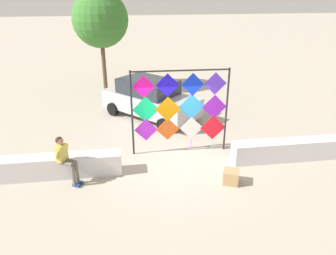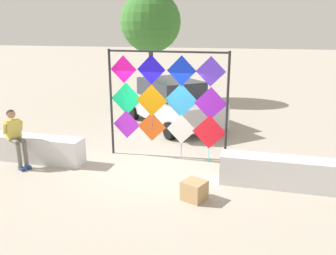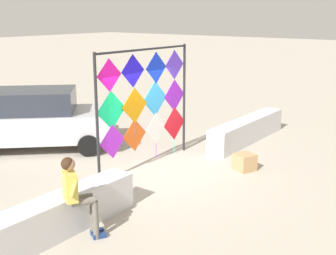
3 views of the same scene
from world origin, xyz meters
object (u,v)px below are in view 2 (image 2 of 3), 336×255
Objects in this scene: kite_display_rack at (167,98)px; tree_far_right at (149,20)px; cardboard_box_large at (194,190)px; seated_vendor at (15,134)px; parked_car at (172,102)px.

tree_far_right reaches higher than kite_display_rack.
seated_vendor is at bearing 172.13° from cardboard_box_large.
seated_vendor is (-3.80, -1.58, -0.86)m from kite_display_rack.
kite_display_rack is at bearing 22.59° from seated_vendor.
tree_far_right is at bearing 110.57° from kite_display_rack.
kite_display_rack reaches higher than cardboard_box_large.
parked_car is at bearing 108.48° from cardboard_box_large.
parked_car is (-0.76, 3.65, -0.90)m from kite_display_rack.
tree_far_right is (-3.07, 8.18, 2.25)m from kite_display_rack.
kite_display_rack is at bearing 118.23° from cardboard_box_large.
kite_display_rack is 0.74× the size of parked_car.
kite_display_rack reaches higher than seated_vendor.
tree_far_right is at bearing 117.01° from parked_car.
parked_car is at bearing -62.99° from tree_far_right.
kite_display_rack is at bearing -78.27° from parked_car.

